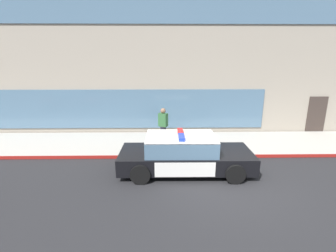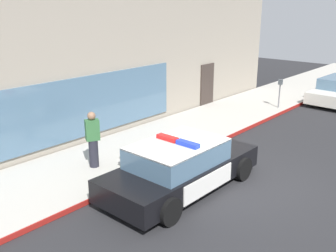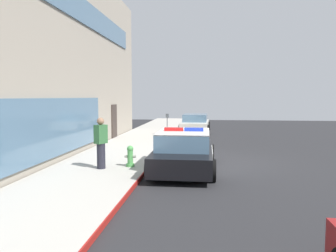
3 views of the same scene
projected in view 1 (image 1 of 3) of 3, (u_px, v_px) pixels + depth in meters
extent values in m
plane|color=#262628|center=(231.00, 185.00, 8.16)|extent=(48.00, 48.00, 0.00)
cube|color=#B2ADA3|center=(209.00, 143.00, 12.04)|extent=(48.00, 3.38, 0.15)
cube|color=maroon|center=(217.00, 156.00, 10.40)|extent=(28.80, 0.04, 0.14)
cube|color=gray|center=(176.00, 54.00, 16.63)|extent=(25.11, 8.41, 8.74)
cube|color=slate|center=(124.00, 109.00, 13.26)|extent=(15.06, 0.08, 2.10)
cube|color=#382D28|center=(316.00, 116.00, 13.53)|extent=(1.00, 0.08, 2.10)
cube|color=slate|center=(181.00, 12.00, 12.03)|extent=(21.09, 0.08, 1.10)
cube|color=black|center=(186.00, 158.00, 9.09)|extent=(4.83, 1.95, 0.60)
cube|color=silver|center=(227.00, 154.00, 9.06)|extent=(1.65, 1.88, 0.05)
cube|color=silver|center=(140.00, 154.00, 9.03)|extent=(1.36, 1.88, 0.05)
cube|color=silver|center=(181.00, 149.00, 10.02)|extent=(2.02, 0.04, 0.51)
cube|color=silver|center=(185.00, 170.00, 8.15)|extent=(2.02, 0.04, 0.51)
cube|color=yellow|center=(181.00, 149.00, 10.03)|extent=(0.22, 0.01, 0.26)
cube|color=slate|center=(181.00, 144.00, 8.93)|extent=(2.51, 1.74, 0.60)
cube|color=silver|center=(181.00, 136.00, 8.86)|extent=(2.51, 1.74, 0.04)
cube|color=red|center=(180.00, 132.00, 9.17)|extent=(0.20, 0.65, 0.11)
cube|color=blue|center=(181.00, 137.00, 8.50)|extent=(0.20, 0.65, 0.11)
cylinder|color=black|center=(222.00, 153.00, 10.06)|extent=(0.68, 0.22, 0.68)
cylinder|color=black|center=(235.00, 174.00, 8.22)|extent=(0.68, 0.22, 0.68)
cylinder|color=black|center=(145.00, 153.00, 10.03)|extent=(0.68, 0.22, 0.68)
cylinder|color=black|center=(140.00, 174.00, 8.19)|extent=(0.68, 0.22, 0.68)
cylinder|color=#4C994C|center=(173.00, 149.00, 10.93)|extent=(0.28, 0.28, 0.10)
cylinder|color=#4C994C|center=(173.00, 143.00, 10.86)|extent=(0.19, 0.19, 0.45)
sphere|color=#4C994C|center=(173.00, 137.00, 10.78)|extent=(0.22, 0.22, 0.22)
cylinder|color=gray|center=(173.00, 135.00, 10.76)|extent=(0.06, 0.06, 0.05)
cylinder|color=gray|center=(173.00, 143.00, 10.71)|extent=(0.09, 0.10, 0.09)
cylinder|color=gray|center=(173.00, 141.00, 10.99)|extent=(0.09, 0.10, 0.09)
cylinder|color=gray|center=(176.00, 143.00, 10.86)|extent=(0.10, 0.12, 0.12)
cylinder|color=#23232D|center=(163.00, 135.00, 11.68)|extent=(0.28, 0.28, 0.85)
cube|color=#336638|center=(163.00, 120.00, 11.49)|extent=(0.47, 0.42, 0.62)
sphere|color=#8C664C|center=(163.00, 111.00, 11.38)|extent=(0.24, 0.24, 0.24)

